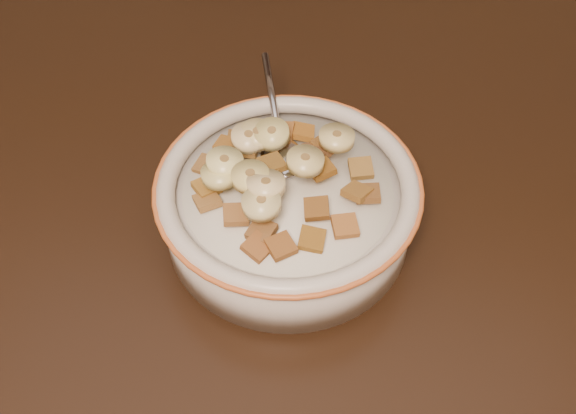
# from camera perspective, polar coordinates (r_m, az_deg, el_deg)

# --- Properties ---
(table) EXTENTS (1.42, 0.93, 0.04)m
(table) POSITION_cam_1_polar(r_m,az_deg,el_deg) (0.62, -11.99, -2.37)
(table) COLOR black
(table) RESTS_ON floor
(chair) EXTENTS (0.56, 0.56, 0.98)m
(chair) POSITION_cam_1_polar(r_m,az_deg,el_deg) (1.33, -1.76, 17.37)
(chair) COLOR black
(chair) RESTS_ON floor
(cereal_bowl) EXTENTS (0.22, 0.22, 0.05)m
(cereal_bowl) POSITION_cam_1_polar(r_m,az_deg,el_deg) (0.56, 0.00, -0.26)
(cereal_bowl) COLOR #AFADA7
(cereal_bowl) RESTS_ON table
(milk) EXTENTS (0.18, 0.18, 0.00)m
(milk) POSITION_cam_1_polar(r_m,az_deg,el_deg) (0.54, 0.00, 1.49)
(milk) COLOR beige
(milk) RESTS_ON cereal_bowl
(spoon) EXTENTS (0.05, 0.06, 0.01)m
(spoon) POSITION_cam_1_polar(r_m,az_deg,el_deg) (0.56, -0.51, 4.40)
(spoon) COLOR #A4A5B2
(spoon) RESTS_ON cereal_bowl
(cereal_square_0) EXTENTS (0.02, 0.02, 0.01)m
(cereal_square_0) POSITION_cam_1_polar(r_m,az_deg,el_deg) (0.59, 1.35, 6.69)
(cereal_square_0) COLOR #95591A
(cereal_square_0) RESTS_ON milk
(cereal_square_1) EXTENTS (0.03, 0.03, 0.01)m
(cereal_square_1) POSITION_cam_1_polar(r_m,az_deg,el_deg) (0.54, 2.99, 3.38)
(cereal_square_1) COLOR brown
(cereal_square_1) RESTS_ON milk
(cereal_square_2) EXTENTS (0.02, 0.02, 0.01)m
(cereal_square_2) POSITION_cam_1_polar(r_m,az_deg,el_deg) (0.56, 6.49, 3.44)
(cereal_square_2) COLOR olive
(cereal_square_2) RESTS_ON milk
(cereal_square_3) EXTENTS (0.02, 0.02, 0.01)m
(cereal_square_3) POSITION_cam_1_polar(r_m,az_deg,el_deg) (0.57, -5.42, 5.51)
(cereal_square_3) COLOR #96591F
(cereal_square_3) RESTS_ON milk
(cereal_square_4) EXTENTS (0.02, 0.02, 0.01)m
(cereal_square_4) POSITION_cam_1_polar(r_m,az_deg,el_deg) (0.58, -0.50, 6.76)
(cereal_square_4) COLOR brown
(cereal_square_4) RESTS_ON milk
(cereal_square_5) EXTENTS (0.02, 0.02, 0.01)m
(cereal_square_5) POSITION_cam_1_polar(r_m,az_deg,el_deg) (0.51, 2.55, -0.13)
(cereal_square_5) COLOR brown
(cereal_square_5) RESTS_ON milk
(cereal_square_6) EXTENTS (0.03, 0.03, 0.01)m
(cereal_square_6) POSITION_cam_1_polar(r_m,az_deg,el_deg) (0.57, -1.26, 5.99)
(cereal_square_6) COLOR brown
(cereal_square_6) RESTS_ON milk
(cereal_square_7) EXTENTS (0.02, 0.02, 0.01)m
(cereal_square_7) POSITION_cam_1_polar(r_m,az_deg,el_deg) (0.57, -3.68, 5.21)
(cereal_square_7) COLOR brown
(cereal_square_7) RESTS_ON milk
(cereal_square_8) EXTENTS (0.03, 0.03, 0.01)m
(cereal_square_8) POSITION_cam_1_polar(r_m,az_deg,el_deg) (0.54, -7.24, 1.79)
(cereal_square_8) COLOR olive
(cereal_square_8) RESTS_ON milk
(cereal_square_9) EXTENTS (0.03, 0.03, 0.01)m
(cereal_square_9) POSITION_cam_1_polar(r_m,az_deg,el_deg) (0.50, -2.70, -3.55)
(cereal_square_9) COLOR brown
(cereal_square_9) RESTS_ON milk
(cereal_square_10) EXTENTS (0.03, 0.03, 0.01)m
(cereal_square_10) POSITION_cam_1_polar(r_m,az_deg,el_deg) (0.53, 6.15, 1.35)
(cereal_square_10) COLOR olive
(cereal_square_10) RESTS_ON milk
(cereal_square_11) EXTENTS (0.03, 0.03, 0.01)m
(cereal_square_11) POSITION_cam_1_polar(r_m,az_deg,el_deg) (0.56, -7.22, 3.71)
(cereal_square_11) COLOR olive
(cereal_square_11) RESTS_ON milk
(cereal_square_12) EXTENTS (0.03, 0.03, 0.01)m
(cereal_square_12) POSITION_cam_1_polar(r_m,az_deg,el_deg) (0.50, -0.64, -3.49)
(cereal_square_12) COLOR brown
(cereal_square_12) RESTS_ON milk
(cereal_square_13) EXTENTS (0.03, 0.03, 0.01)m
(cereal_square_13) POSITION_cam_1_polar(r_m,az_deg,el_deg) (0.53, -7.20, 0.57)
(cereal_square_13) COLOR olive
(cereal_square_13) RESTS_ON milk
(cereal_square_14) EXTENTS (0.02, 0.03, 0.01)m
(cereal_square_14) POSITION_cam_1_polar(r_m,az_deg,el_deg) (0.51, 5.09, -1.69)
(cereal_square_14) COLOR #945527
(cereal_square_14) RESTS_ON milk
(cereal_square_15) EXTENTS (0.02, 0.02, 0.01)m
(cereal_square_15) POSITION_cam_1_polar(r_m,az_deg,el_deg) (0.53, 7.12, 1.22)
(cereal_square_15) COLOR brown
(cereal_square_15) RESTS_ON milk
(cereal_square_16) EXTENTS (0.02, 0.02, 0.01)m
(cereal_square_16) POSITION_cam_1_polar(r_m,az_deg,el_deg) (0.58, -4.43, 5.98)
(cereal_square_16) COLOR brown
(cereal_square_16) RESTS_ON milk
(cereal_square_17) EXTENTS (0.03, 0.03, 0.01)m
(cereal_square_17) POSITION_cam_1_polar(r_m,az_deg,el_deg) (0.51, -2.37, -2.17)
(cereal_square_17) COLOR brown
(cereal_square_17) RESTS_ON milk
(cereal_square_18) EXTENTS (0.03, 0.03, 0.01)m
(cereal_square_18) POSITION_cam_1_polar(r_m,az_deg,el_deg) (0.56, 2.51, 5.07)
(cereal_square_18) COLOR brown
(cereal_square_18) RESTS_ON milk
(cereal_square_19) EXTENTS (0.02, 0.02, 0.01)m
(cereal_square_19) POSITION_cam_1_polar(r_m,az_deg,el_deg) (0.50, 2.14, -2.89)
(cereal_square_19) COLOR #9B6C1D
(cereal_square_19) RESTS_ON milk
(cereal_square_20) EXTENTS (0.02, 0.02, 0.01)m
(cereal_square_20) POSITION_cam_1_polar(r_m,az_deg,el_deg) (0.53, -1.91, 2.77)
(cereal_square_20) COLOR brown
(cereal_square_20) RESTS_ON milk
(cereal_square_21) EXTENTS (0.02, 0.02, 0.01)m
(cereal_square_21) POSITION_cam_1_polar(r_m,az_deg,el_deg) (0.52, -4.67, -0.67)
(cereal_square_21) COLOR olive
(cereal_square_21) RESTS_ON milk
(cereal_square_22) EXTENTS (0.03, 0.03, 0.01)m
(cereal_square_22) POSITION_cam_1_polar(r_m,az_deg,el_deg) (0.53, -1.46, 3.84)
(cereal_square_22) COLOR brown
(cereal_square_22) RESTS_ON milk
(cereal_square_23) EXTENTS (0.03, 0.03, 0.01)m
(cereal_square_23) POSITION_cam_1_polar(r_m,az_deg,el_deg) (0.56, 3.26, 5.45)
(cereal_square_23) COLOR brown
(cereal_square_23) RESTS_ON milk
(banana_slice_0) EXTENTS (0.04, 0.04, 0.01)m
(banana_slice_0) POSITION_cam_1_polar(r_m,az_deg,el_deg) (0.56, -3.51, 6.16)
(banana_slice_0) COLOR #D6C185
(banana_slice_0) RESTS_ON milk
(banana_slice_1) EXTENTS (0.04, 0.04, 0.01)m
(banana_slice_1) POSITION_cam_1_polar(r_m,az_deg,el_deg) (0.53, -6.07, 2.91)
(banana_slice_1) COLOR #CEC074
(banana_slice_1) RESTS_ON milk
(banana_slice_2) EXTENTS (0.03, 0.03, 0.01)m
(banana_slice_2) POSITION_cam_1_polar(r_m,az_deg,el_deg) (0.50, -2.37, 0.33)
(banana_slice_2) COLOR #D9CC81
(banana_slice_2) RESTS_ON milk
(banana_slice_3) EXTENTS (0.04, 0.04, 0.02)m
(banana_slice_3) POSITION_cam_1_polar(r_m,az_deg,el_deg) (0.56, -1.45, 6.50)
(banana_slice_3) COLOR #E5D872
(banana_slice_3) RESTS_ON milk
(banana_slice_4) EXTENTS (0.04, 0.04, 0.02)m
(banana_slice_4) POSITION_cam_1_polar(r_m,az_deg,el_deg) (0.51, -1.98, 1.97)
(banana_slice_4) COLOR beige
(banana_slice_4) RESTS_ON milk
(banana_slice_5) EXTENTS (0.04, 0.04, 0.01)m
(banana_slice_5) POSITION_cam_1_polar(r_m,az_deg,el_deg) (0.53, -5.64, 3.96)
(banana_slice_5) COLOR #FBF08A
(banana_slice_5) RESTS_ON milk
(banana_slice_6) EXTENTS (0.04, 0.04, 0.01)m
(banana_slice_6) POSITION_cam_1_polar(r_m,az_deg,el_deg) (0.52, 1.54, 4.10)
(banana_slice_6) COLOR #D1B883
(banana_slice_6) RESTS_ON milk
(banana_slice_7) EXTENTS (0.04, 0.04, 0.01)m
(banana_slice_7) POSITION_cam_1_polar(r_m,az_deg,el_deg) (0.52, -3.37, 2.71)
(banana_slice_7) COLOR #DDCE7C
(banana_slice_7) RESTS_ON milk
(banana_slice_8) EXTENTS (0.04, 0.04, 0.01)m
(banana_slice_8) POSITION_cam_1_polar(r_m,az_deg,el_deg) (0.55, 4.35, 6.15)
(banana_slice_8) COLOR #DBBF73
(banana_slice_8) RESTS_ON milk
(banana_slice_9) EXTENTS (0.04, 0.04, 0.01)m
(banana_slice_9) POSITION_cam_1_polar(r_m,az_deg,el_deg) (0.56, -2.76, 6.43)
(banana_slice_9) COLOR #DECB87
(banana_slice_9) RESTS_ON milk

